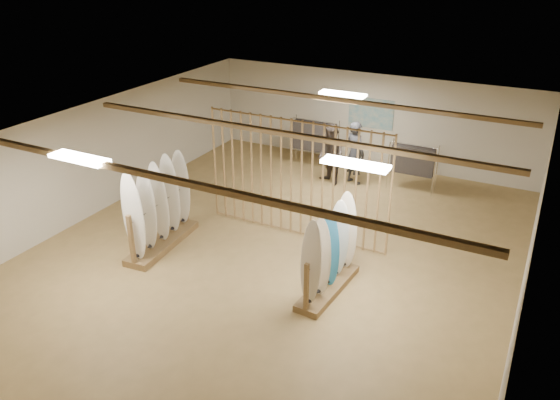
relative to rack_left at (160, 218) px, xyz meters
The scene contains 16 objects.
floor 2.76m from the rack_left, 24.87° to the left, with size 12.00×12.00×0.00m, color #A98951.
ceiling 3.39m from the rack_left, 24.87° to the left, with size 12.00×12.00×0.00m, color gray.
wall_back 7.55m from the rack_left, 71.24° to the left, with size 12.00×12.00×0.00m, color beige.
wall_front 5.49m from the rack_left, 63.63° to the right, with size 12.00×12.00×0.00m, color beige.
wall_left 2.90m from the rack_left, 156.52° to the left, with size 12.00×12.00×0.00m, color beige.
wall_right 7.53m from the rack_left, ahead, with size 12.00×12.00×0.00m, color beige.
ceiling_slats 3.34m from the rack_left, 24.87° to the left, with size 9.50×6.12×0.10m, color olive.
light_panels 3.35m from the rack_left, 24.87° to the left, with size 1.20×0.35×0.06m, color white.
bamboo_partition 3.16m from the rack_left, 38.46° to the left, with size 4.45×0.05×2.78m.
poster 7.55m from the rack_left, 71.19° to the left, with size 1.40×0.03×0.90m, color teal.
rack_left is the anchor object (origin of this frame).
rack_right 4.02m from the rack_left, ahead, with size 0.63×1.95×1.83m.
clothing_rack_a 6.13m from the rack_left, 80.17° to the left, with size 1.41×0.36×1.51m.
clothing_rack_b 7.04m from the rack_left, 53.80° to the left, with size 1.26×0.32×1.35m.
shopper_a 6.00m from the rack_left, 64.60° to the left, with size 0.75×0.51×2.06m, color #25272D.
shopper_b 5.43m from the rack_left, 68.35° to the left, with size 0.95×0.74×1.97m, color #372F2A.
Camera 1 is at (4.90, -9.48, 6.21)m, focal length 35.00 mm.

